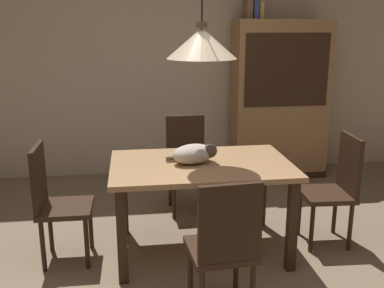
{
  "coord_description": "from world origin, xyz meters",
  "views": [
    {
      "loc": [
        -0.45,
        -2.73,
        1.8
      ],
      "look_at": [
        0.03,
        0.74,
        0.85
      ],
      "focal_mm": 41.69,
      "sensor_mm": 36.0,
      "label": 1
    }
  ],
  "objects": [
    {
      "name": "chair_near_front",
      "position": [
        0.08,
        -0.34,
        0.51
      ],
      "size": [
        0.43,
        0.43,
        0.93
      ],
      "color": "#382316",
      "rests_on": "ground"
    },
    {
      "name": "book_blue_wide",
      "position": [
        0.95,
        2.32,
        1.97
      ],
      "size": [
        0.06,
        0.24,
        0.24
      ],
      "primitive_type": "cube",
      "color": "#384C93",
      "rests_on": "hutch_bookcase"
    },
    {
      "name": "hutch_bookcase",
      "position": [
        1.29,
        2.32,
        0.89
      ],
      "size": [
        1.12,
        0.45,
        1.85
      ],
      "color": "#A87A4C",
      "rests_on": "ground"
    },
    {
      "name": "book_yellow_short",
      "position": [
        1.01,
        2.32,
        1.94
      ],
      "size": [
        0.04,
        0.2,
        0.18
      ],
      "primitive_type": "cube",
      "color": "gold",
      "rests_on": "hutch_bookcase"
    },
    {
      "name": "cat_sleeping",
      "position": [
        0.02,
        0.54,
        0.83
      ],
      "size": [
        0.4,
        0.31,
        0.16
      ],
      "color": "beige",
      "rests_on": "dining_table"
    },
    {
      "name": "chair_far_back",
      "position": [
        0.07,
        1.42,
        0.51
      ],
      "size": [
        0.41,
        0.41,
        0.93
      ],
      "color": "#382316",
      "rests_on": "ground"
    },
    {
      "name": "dining_table",
      "position": [
        0.07,
        0.54,
        0.65
      ],
      "size": [
        1.4,
        0.9,
        0.75
      ],
      "color": "tan",
      "rests_on": "ground"
    },
    {
      "name": "back_wall",
      "position": [
        0.0,
        2.65,
        1.45
      ],
      "size": [
        6.4,
        0.1,
        2.9
      ],
      "primitive_type": "cube",
      "color": "beige",
      "rests_on": "ground"
    },
    {
      "name": "pendant_lamp",
      "position": [
        0.07,
        0.54,
        1.66
      ],
      "size": [
        0.52,
        0.52,
        1.3
      ],
      "color": "beige"
    },
    {
      "name": "ground",
      "position": [
        0.0,
        0.0,
        0.0
      ],
      "size": [
        10.0,
        10.0,
        0.0
      ],
      "primitive_type": "plane",
      "color": "#847056"
    },
    {
      "name": "book_brown_thick",
      "position": [
        0.87,
        2.32,
        1.96
      ],
      "size": [
        0.06,
        0.24,
        0.22
      ],
      "primitive_type": "cube",
      "color": "brown",
      "rests_on": "hutch_bookcase"
    },
    {
      "name": "chair_right_side",
      "position": [
        1.2,
        0.54,
        0.51
      ],
      "size": [
        0.42,
        0.42,
        0.93
      ],
      "color": "#382316",
      "rests_on": "ground"
    },
    {
      "name": "chair_left_side",
      "position": [
        -1.05,
        0.54,
        0.51
      ],
      "size": [
        0.4,
        0.4,
        0.93
      ],
      "color": "#382316",
      "rests_on": "ground"
    }
  ]
}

